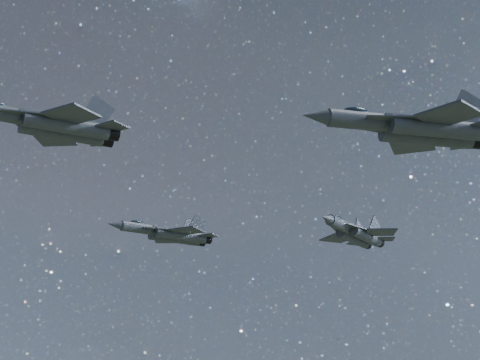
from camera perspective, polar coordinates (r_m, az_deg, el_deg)
jet_lead at (r=75.04m, az=-14.49°, el=4.23°), size 17.76×12.36×4.47m
jet_left at (r=106.22m, az=-5.50°, el=-4.18°), size 16.42×11.64×4.17m
jet_right at (r=70.64m, az=13.55°, el=3.94°), size 19.16×12.67×4.89m
jet_slot at (r=101.23m, az=8.92°, el=-4.10°), size 16.44×10.89×4.19m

